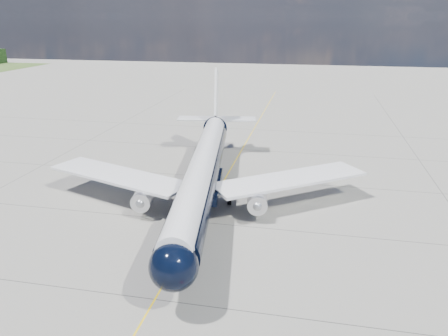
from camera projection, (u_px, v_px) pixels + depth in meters
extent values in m
plane|color=gray|center=(232.00, 167.00, 69.31)|extent=(320.00, 320.00, 0.00)
cube|color=yellow|center=(225.00, 178.00, 64.69)|extent=(0.16, 160.00, 0.01)
cylinder|color=black|center=(202.00, 174.00, 53.39)|extent=(9.64, 39.67, 3.95)
sphere|color=black|center=(174.00, 266.00, 33.78)|extent=(4.48, 4.48, 3.95)
cone|color=black|center=(217.00, 123.00, 76.23)|extent=(4.97, 7.78, 3.95)
cylinder|color=silver|center=(202.00, 167.00, 53.07)|extent=(9.08, 41.61, 3.08)
cube|color=black|center=(173.00, 261.00, 33.40)|extent=(2.65, 1.60, 0.57)
cube|color=silver|center=(119.00, 175.00, 55.77)|extent=(20.55, 11.61, 0.33)
cube|color=silver|center=(290.00, 179.00, 54.57)|extent=(19.17, 16.02, 0.33)
cube|color=black|center=(202.00, 186.00, 53.87)|extent=(5.83, 10.92, 1.04)
cylinder|color=silver|center=(145.00, 196.00, 52.50)|extent=(3.00, 5.07, 2.33)
cylinder|color=silver|center=(257.00, 198.00, 51.76)|extent=(3.00, 5.07, 2.33)
sphere|color=gray|center=(140.00, 203.00, 50.44)|extent=(1.30, 1.30, 1.14)
sphere|color=gray|center=(257.00, 206.00, 49.70)|extent=(1.30, 1.30, 1.14)
cube|color=silver|center=(145.00, 189.00, 52.44)|extent=(0.71, 3.33, 1.14)
cube|color=silver|center=(257.00, 192.00, 51.70)|extent=(0.71, 3.33, 1.14)
cube|color=silver|center=(216.00, 94.00, 73.99)|extent=(1.29, 6.57, 8.87)
cube|color=silver|center=(217.00, 119.00, 75.95)|extent=(13.86, 5.25, 0.23)
cylinder|color=gray|center=(182.00, 274.00, 38.22)|extent=(0.21, 0.21, 2.18)
cylinder|color=black|center=(180.00, 283.00, 38.54)|extent=(0.29, 0.75, 0.73)
cylinder|color=black|center=(185.00, 283.00, 38.52)|extent=(0.29, 0.75, 0.73)
cylinder|color=gray|center=(178.00, 191.00, 56.02)|extent=(0.31, 0.31, 1.98)
cylinder|color=gray|center=(230.00, 193.00, 55.65)|extent=(0.31, 0.31, 1.98)
cylinder|color=black|center=(177.00, 199.00, 55.75)|extent=(0.63, 1.20, 1.14)
cylinder|color=black|center=(179.00, 196.00, 56.83)|extent=(0.63, 1.20, 1.14)
cylinder|color=black|center=(229.00, 200.00, 55.39)|extent=(0.63, 1.20, 1.14)
cylinder|color=black|center=(230.00, 197.00, 56.47)|extent=(0.63, 1.20, 1.14)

